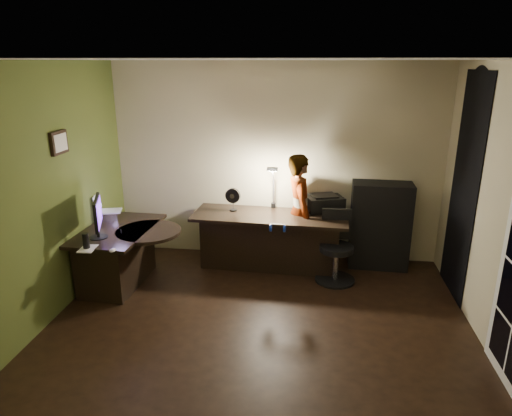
# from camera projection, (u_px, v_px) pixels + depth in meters

# --- Properties ---
(floor) EXTENTS (4.50, 4.00, 0.01)m
(floor) POSITION_uv_depth(u_px,v_px,m) (258.00, 330.00, 4.79)
(floor) COLOR black
(floor) RESTS_ON ground
(ceiling) EXTENTS (4.50, 4.00, 0.01)m
(ceiling) POSITION_uv_depth(u_px,v_px,m) (258.00, 59.00, 3.96)
(ceiling) COLOR silver
(ceiling) RESTS_ON floor
(wall_back) EXTENTS (4.50, 0.01, 2.70)m
(wall_back) POSITION_uv_depth(u_px,v_px,m) (276.00, 163.00, 6.27)
(wall_back) COLOR #C2B78E
(wall_back) RESTS_ON floor
(wall_front) EXTENTS (4.50, 0.01, 2.70)m
(wall_front) POSITION_uv_depth(u_px,v_px,m) (213.00, 318.00, 2.48)
(wall_front) COLOR #C2B78E
(wall_front) RESTS_ON floor
(wall_left) EXTENTS (0.01, 4.00, 2.70)m
(wall_left) POSITION_uv_depth(u_px,v_px,m) (39.00, 199.00, 4.65)
(wall_left) COLOR #C2B78E
(wall_left) RESTS_ON floor
(wall_right) EXTENTS (0.01, 4.00, 2.70)m
(wall_right) POSITION_uv_depth(u_px,v_px,m) (506.00, 217.00, 4.11)
(wall_right) COLOR #C2B78E
(wall_right) RESTS_ON floor
(green_wall_overlay) EXTENTS (0.00, 4.00, 2.70)m
(green_wall_overlay) POSITION_uv_depth(u_px,v_px,m) (40.00, 199.00, 4.65)
(green_wall_overlay) COLOR #4A5923
(green_wall_overlay) RESTS_ON floor
(arched_doorway) EXTENTS (0.01, 0.90, 2.60)m
(arched_doorway) POSITION_uv_depth(u_px,v_px,m) (464.00, 188.00, 5.21)
(arched_doorway) COLOR black
(arched_doorway) RESTS_ON floor
(framed_picture) EXTENTS (0.04, 0.30, 0.25)m
(framed_picture) POSITION_uv_depth(u_px,v_px,m) (59.00, 143.00, 4.91)
(framed_picture) COLOR black
(framed_picture) RESTS_ON wall_left
(desk_left) EXTENTS (0.84, 1.31, 0.73)m
(desk_left) POSITION_uv_depth(u_px,v_px,m) (120.00, 256.00, 5.68)
(desk_left) COLOR black
(desk_left) RESTS_ON floor
(desk_right) EXTENTS (2.06, 0.81, 0.76)m
(desk_right) POSITION_uv_depth(u_px,v_px,m) (270.00, 242.00, 6.11)
(desk_right) COLOR black
(desk_right) RESTS_ON floor
(cabinet) EXTENTS (0.79, 0.42, 1.17)m
(cabinet) POSITION_uv_depth(u_px,v_px,m) (380.00, 225.00, 6.12)
(cabinet) COLOR black
(cabinet) RESTS_ON floor
(laptop_stand) EXTENTS (0.33, 0.30, 0.11)m
(laptop_stand) POSITION_uv_depth(u_px,v_px,m) (107.00, 216.00, 5.89)
(laptop_stand) COLOR silver
(laptop_stand) RESTS_ON desk_left
(laptop) EXTENTS (0.39, 0.38, 0.22)m
(laptop) POSITION_uv_depth(u_px,v_px,m) (108.00, 204.00, 5.83)
(laptop) COLOR silver
(laptop) RESTS_ON laptop_stand
(monitor) EXTENTS (0.29, 0.53, 0.35)m
(monitor) POSITION_uv_depth(u_px,v_px,m) (97.00, 224.00, 5.25)
(monitor) COLOR black
(monitor) RESTS_ON desk_left
(mouse) EXTENTS (0.07, 0.10, 0.04)m
(mouse) POSITION_uv_depth(u_px,v_px,m) (113.00, 250.00, 4.91)
(mouse) COLOR silver
(mouse) RESTS_ON desk_left
(phone) EXTENTS (0.07, 0.13, 0.01)m
(phone) POSITION_uv_depth(u_px,v_px,m) (113.00, 231.00, 5.51)
(phone) COLOR black
(phone) RESTS_ON desk_left
(pen) EXTENTS (0.07, 0.12, 0.01)m
(pen) POSITION_uv_depth(u_px,v_px,m) (121.00, 231.00, 5.50)
(pen) COLOR black
(pen) RESTS_ON desk_left
(speaker) EXTENTS (0.08, 0.08, 0.18)m
(speaker) POSITION_uv_depth(u_px,v_px,m) (86.00, 241.00, 4.96)
(speaker) COLOR black
(speaker) RESTS_ON desk_left
(notepad) EXTENTS (0.18, 0.24, 0.01)m
(notepad) POSITION_uv_depth(u_px,v_px,m) (88.00, 249.00, 4.98)
(notepad) COLOR silver
(notepad) RESTS_ON desk_left
(desk_fan) EXTENTS (0.22, 0.14, 0.31)m
(desk_fan) POSITION_uv_depth(u_px,v_px,m) (233.00, 199.00, 6.11)
(desk_fan) COLOR black
(desk_fan) RESTS_ON desk_right
(headphones) EXTENTS (0.21, 0.10, 0.10)m
(headphones) POSITION_uv_depth(u_px,v_px,m) (278.00, 227.00, 5.38)
(headphones) COLOR #0D299F
(headphones) RESTS_ON desk_right
(printer) EXTENTS (0.57, 0.51, 0.21)m
(printer) POSITION_uv_depth(u_px,v_px,m) (324.00, 202.00, 6.15)
(printer) COLOR black
(printer) RESTS_ON desk_right
(desk_lamp) EXTENTS (0.25, 0.33, 0.64)m
(desk_lamp) POSITION_uv_depth(u_px,v_px,m) (274.00, 185.00, 6.19)
(desk_lamp) COLOR black
(desk_lamp) RESTS_ON desk_right
(office_chair) EXTENTS (0.53, 0.53, 0.90)m
(office_chair) POSITION_uv_depth(u_px,v_px,m) (337.00, 248.00, 5.72)
(office_chair) COLOR black
(office_chair) RESTS_ON floor
(person) EXTENTS (0.50, 0.63, 1.56)m
(person) POSITION_uv_depth(u_px,v_px,m) (299.00, 212.00, 6.06)
(person) COLOR #D8A88C
(person) RESTS_ON floor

